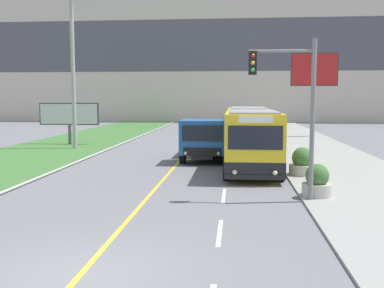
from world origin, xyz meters
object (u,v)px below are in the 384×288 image
(traffic_light_mast, at_px, (293,99))
(planter_round_second, at_px, (302,163))
(city_bus, at_px, (250,136))
(billboard_large, at_px, (314,73))
(utility_pole_far, at_px, (73,59))
(planter_round_near, at_px, (317,182))
(dump_truck, at_px, (205,140))
(billboard_small, at_px, (69,115))

(traffic_light_mast, height_order, planter_round_second, traffic_light_mast)
(city_bus, height_order, planter_round_second, city_bus)
(billboard_large, bearing_deg, utility_pole_far, -148.96)
(city_bus, xyz_separation_m, utility_pole_far, (-12.12, 6.14, 4.76))
(city_bus, relative_size, billboard_large, 1.70)
(planter_round_near, bearing_deg, planter_round_second, 88.27)
(dump_truck, relative_size, utility_pole_far, 0.53)
(utility_pole_far, bearing_deg, planter_round_second, -34.82)
(billboard_large, bearing_deg, planter_round_near, -99.20)
(dump_truck, bearing_deg, utility_pole_far, 150.98)
(utility_pole_far, distance_m, billboard_large, 21.47)
(city_bus, xyz_separation_m, dump_truck, (-2.53, 0.82, -0.30))
(dump_truck, bearing_deg, planter_round_near, -63.01)
(city_bus, relative_size, traffic_light_mast, 2.31)
(traffic_light_mast, bearing_deg, planter_round_second, 77.49)
(city_bus, height_order, utility_pole_far, utility_pole_far)
(city_bus, bearing_deg, dump_truck, 161.98)
(city_bus, height_order, billboard_small, billboard_small)
(billboard_large, xyz_separation_m, planter_round_near, (-4.14, -25.54, -5.19))
(utility_pole_far, height_order, planter_round_near, utility_pole_far)
(city_bus, bearing_deg, billboard_large, 69.98)
(city_bus, distance_m, utility_pole_far, 14.40)
(traffic_light_mast, xyz_separation_m, planter_round_second, (1.12, 5.05, -2.94))
(utility_pole_far, distance_m, planter_round_near, 21.10)
(planter_round_near, bearing_deg, utility_pole_far, 134.55)
(traffic_light_mast, distance_m, planter_round_near, 3.19)
(dump_truck, height_order, billboard_large, billboard_large)
(dump_truck, distance_m, planter_round_near, 10.30)
(city_bus, relative_size, planter_round_near, 11.02)
(utility_pole_far, height_order, planter_round_second, utility_pole_far)
(billboard_large, height_order, planter_round_second, billboard_large)
(city_bus, distance_m, dump_truck, 2.68)
(utility_pole_far, height_order, billboard_large, utility_pole_far)
(planter_round_second, bearing_deg, utility_pole_far, 145.18)
(city_bus, xyz_separation_m, traffic_light_mast, (1.15, -8.92, 2.05))
(utility_pole_far, relative_size, traffic_light_mast, 2.23)
(billboard_small, bearing_deg, utility_pole_far, -62.72)
(city_bus, distance_m, planter_round_second, 4.57)
(traffic_light_mast, height_order, planter_round_near, traffic_light_mast)
(billboard_large, distance_m, planter_round_near, 26.39)
(billboard_large, relative_size, planter_round_near, 6.50)
(dump_truck, height_order, utility_pole_far, utility_pole_far)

